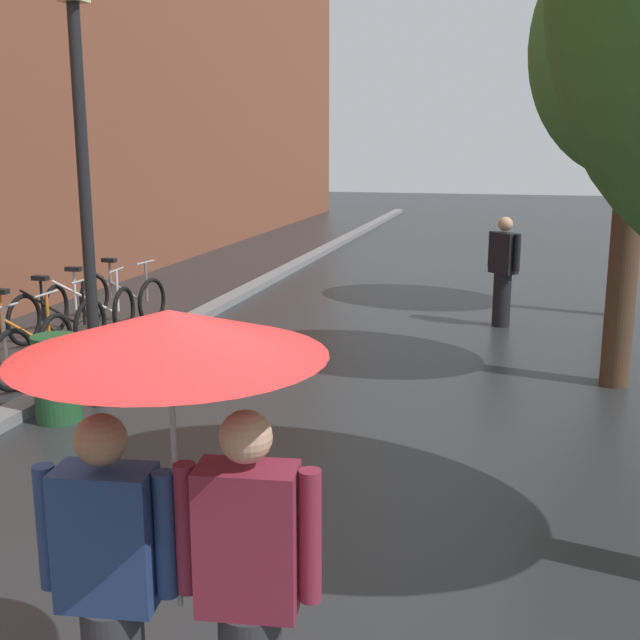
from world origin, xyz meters
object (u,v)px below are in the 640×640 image
at_px(parked_bicycle_5, 89,308).
at_px(litter_bin, 57,378).
at_px(street_tree_2, 634,56).
at_px(street_lamp_post, 83,160).
at_px(couple_under_umbrella, 174,466).
at_px(parked_bicycle_3, 18,338).
at_px(parked_bicycle_6, 123,297).
at_px(pedestrian_walking_midground, 503,271).
at_px(parked_bicycle_4, 57,321).

relative_size(parked_bicycle_5, litter_bin, 1.34).
bearing_deg(street_tree_2, street_lamp_post, -133.00).
distance_m(street_tree_2, couple_under_umbrella, 10.97).
bearing_deg(street_tree_2, parked_bicycle_3, -145.57).
bearing_deg(parked_bicycle_6, parked_bicycle_5, -93.98).
bearing_deg(parked_bicycle_6, street_tree_2, 17.88).
bearing_deg(street_lamp_post, litter_bin, -106.19).
xyz_separation_m(parked_bicycle_3, pedestrian_walking_midground, (5.53, 3.75, 0.44)).
relative_size(street_lamp_post, pedestrian_walking_midground, 2.64).
relative_size(parked_bicycle_3, couple_under_umbrella, 0.53).
bearing_deg(street_lamp_post, couple_under_umbrella, -56.36).
distance_m(street_tree_2, parked_bicycle_5, 8.70).
distance_m(street_tree_2, parked_bicycle_4, 9.04).
height_order(street_tree_2, pedestrian_walking_midground, street_tree_2).
bearing_deg(parked_bicycle_4, couple_under_umbrella, -54.01).
xyz_separation_m(parked_bicycle_4, pedestrian_walking_midground, (5.61, 2.80, 0.44)).
relative_size(parked_bicycle_3, parked_bicycle_6, 0.94).
bearing_deg(parked_bicycle_3, parked_bicycle_6, 90.25).
xyz_separation_m(parked_bicycle_5, street_lamp_post, (1.70, -2.81, 2.11)).
bearing_deg(parked_bicycle_5, parked_bicycle_6, 86.02).
relative_size(parked_bicycle_4, parked_bicycle_5, 0.99).
height_order(parked_bicycle_4, parked_bicycle_6, same).
relative_size(street_tree_2, parked_bicycle_6, 4.54).
bearing_deg(couple_under_umbrella, pedestrian_walking_midground, 83.70).
bearing_deg(litter_bin, parked_bicycle_3, 134.19).
xyz_separation_m(parked_bicycle_5, pedestrian_walking_midground, (5.60, 1.99, 0.44)).
relative_size(litter_bin, pedestrian_walking_midground, 0.53).
relative_size(parked_bicycle_6, street_lamp_post, 0.27).
distance_m(parked_bicycle_3, street_lamp_post, 2.87).
xyz_separation_m(parked_bicycle_3, street_lamp_post, (1.63, -1.04, 2.11)).
bearing_deg(parked_bicycle_5, litter_bin, -64.66).
height_order(parked_bicycle_4, couple_under_umbrella, couple_under_umbrella).
distance_m(parked_bicycle_5, litter_bin, 3.65).
bearing_deg(couple_under_umbrella, parked_bicycle_6, 119.52).
relative_size(parked_bicycle_4, parked_bicycle_6, 0.97).
xyz_separation_m(couple_under_umbrella, pedestrian_walking_midground, (1.01, 9.14, -0.59)).
bearing_deg(street_tree_2, parked_bicycle_5, -156.38).
bearing_deg(couple_under_umbrella, street_lamp_post, 123.64).
xyz_separation_m(street_tree_2, parked_bicycle_6, (-7.23, -2.33, -3.52)).
bearing_deg(couple_under_umbrella, parked_bicycle_5, 122.71).
height_order(street_lamp_post, litter_bin, street_lamp_post).
distance_m(parked_bicycle_3, parked_bicycle_5, 1.76).
relative_size(parked_bicycle_3, parked_bicycle_4, 0.97).
bearing_deg(parked_bicycle_4, parked_bicycle_3, -85.28).
xyz_separation_m(street_tree_2, pedestrian_walking_midground, (-1.69, -1.20, -3.07)).
xyz_separation_m(parked_bicycle_6, pedestrian_walking_midground, (5.54, 1.13, 0.44)).
height_order(parked_bicycle_4, pedestrian_walking_midground, pedestrian_walking_midground).
distance_m(parked_bicycle_3, parked_bicycle_4, 0.95).
distance_m(parked_bicycle_5, couple_under_umbrella, 8.56).
bearing_deg(litter_bin, couple_under_umbrella, -51.82).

